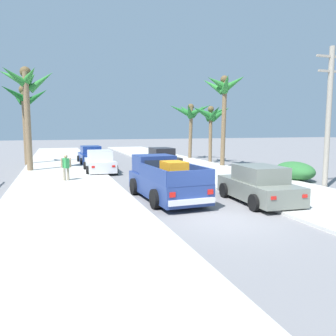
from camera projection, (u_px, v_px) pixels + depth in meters
name	position (u px, v px, depth m)	size (l,w,h in m)	color
ground_plane	(226.00, 220.00, 11.22)	(160.00, 160.00, 0.00)	slate
sidewalk_left	(64.00, 176.00, 20.98)	(5.36, 60.00, 0.12)	beige
sidewalk_right	(206.00, 170.00, 24.05)	(5.36, 60.00, 0.12)	beige
curb_left	(85.00, 176.00, 21.38)	(0.16, 60.00, 0.10)	silver
curb_right	(190.00, 171.00, 23.65)	(0.16, 60.00, 0.10)	silver
pickup_truck	(165.00, 180.00, 14.56)	(2.40, 5.30, 1.80)	navy
car_left_near	(162.00, 159.00, 25.87)	(2.06, 4.28, 1.54)	black
car_right_near	(100.00, 162.00, 23.10)	(2.08, 4.28, 1.54)	silver
car_left_mid	(258.00, 185.00, 13.83)	(2.19, 4.33, 1.54)	slate
car_right_mid	(91.00, 156.00, 28.72)	(2.11, 4.30, 1.54)	navy
palm_tree_left_fore	(26.00, 89.00, 22.71)	(3.88, 3.33, 7.16)	#846B4C
palm_tree_right_fore	(24.00, 102.00, 27.44)	(3.75, 3.41, 6.54)	brown
palm_tree_left_mid	(191.00, 113.00, 32.56)	(3.77, 3.46, 5.45)	brown
palm_tree_right_mid	(224.00, 91.00, 25.81)	(3.13, 3.51, 7.10)	brown
palm_tree_left_back	(211.00, 115.00, 29.06)	(3.54, 4.02, 5.03)	brown
utility_pole	(329.00, 115.00, 16.80)	(1.80, 0.26, 7.03)	#9E9384
hedge_bush	(295.00, 171.00, 19.73)	(1.80, 2.80, 1.10)	#2D6B33
pedestrian	(66.00, 166.00, 18.90)	(0.57, 0.44, 1.59)	gray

